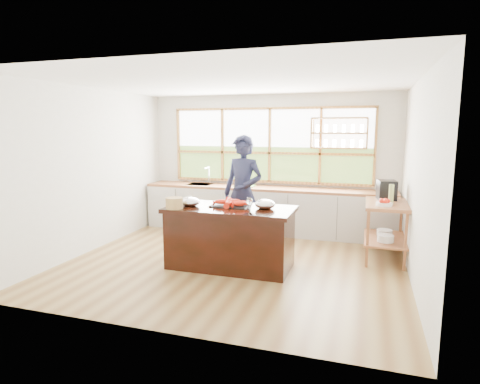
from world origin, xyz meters
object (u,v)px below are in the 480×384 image
at_px(island, 230,237).
at_px(wicker_basket, 174,203).
at_px(espresso_machine, 387,190).
at_px(cook, 243,193).

distance_m(island, wicker_basket, 0.96).
distance_m(island, espresso_machine, 2.65).
bearing_deg(island, cook, 95.10).
height_order(cook, espresso_machine, cook).
bearing_deg(cook, wicker_basket, -105.79).
bearing_deg(wicker_basket, cook, 61.13).
height_order(cook, wicker_basket, cook).
relative_size(island, espresso_machine, 5.87).
xyz_separation_m(cook, espresso_machine, (2.27, 0.48, 0.09)).
distance_m(cook, wicker_basket, 1.37).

